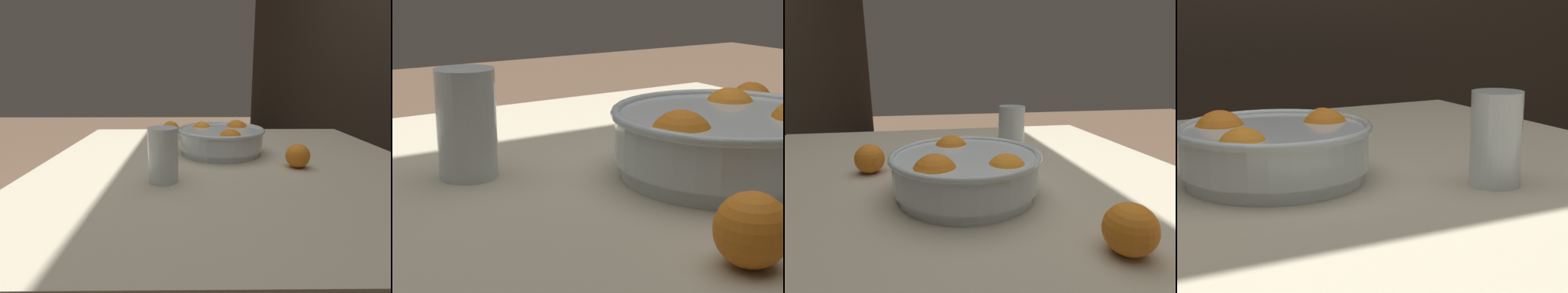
{
  "view_description": "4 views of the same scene",
  "coord_description": "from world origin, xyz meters",
  "views": [
    {
      "loc": [
        0.88,
        -0.12,
        1.01
      ],
      "look_at": [
        -0.01,
        -0.11,
        0.79
      ],
      "focal_mm": 28.0,
      "sensor_mm": 36.0,
      "label": 1
    },
    {
      "loc": [
        0.45,
        0.55,
        1.0
      ],
      "look_at": [
        0.05,
        -0.07,
        0.79
      ],
      "focal_mm": 60.0,
      "sensor_mm": 36.0,
      "label": 2
    },
    {
      "loc": [
        -0.67,
        0.05,
        0.98
      ],
      "look_at": [
        0.03,
        -0.08,
        0.8
      ],
      "focal_mm": 28.0,
      "sensor_mm": 36.0,
      "label": 3
    },
    {
      "loc": [
        -0.42,
        -0.91,
        1.0
      ],
      "look_at": [
        -0.0,
        -0.11,
        0.8
      ],
      "focal_mm": 60.0,
      "sensor_mm": 36.0,
      "label": 4
    }
  ],
  "objects": [
    {
      "name": "juice_glass",
      "position": [
        0.16,
        -0.19,
        0.8
      ],
      "size": [
        0.07,
        0.07,
        0.14
      ],
      "color": "#F4A314",
      "rests_on": "dining_table"
    },
    {
      "name": "orange_loose_near_bowl",
      "position": [
        0.05,
        0.18,
        0.78
      ],
      "size": [
        0.07,
        0.07,
        0.07
      ],
      "primitive_type": "sphere",
      "color": "orange",
      "rests_on": "dining_table"
    },
    {
      "name": "fruit_bowl",
      "position": [
        -0.12,
        -0.02,
        0.79
      ],
      "size": [
        0.29,
        0.29,
        0.1
      ],
      "color": "silver",
      "rests_on": "dining_table"
    },
    {
      "name": "dining_table",
      "position": [
        0.0,
        0.0,
        0.67
      ],
      "size": [
        1.1,
        1.12,
        0.74
      ],
      "color": "#B7AD93",
      "rests_on": "ground_plane"
    }
  ]
}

